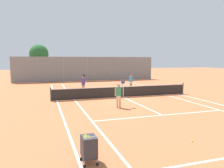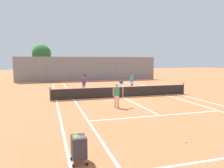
{
  "view_description": "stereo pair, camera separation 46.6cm",
  "coord_description": "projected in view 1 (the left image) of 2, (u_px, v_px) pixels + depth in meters",
  "views": [
    {
      "loc": [
        -6.5,
        -17.21,
        3.16
      ],
      "look_at": [
        -0.52,
        1.5,
        1.0
      ],
      "focal_mm": 35.0,
      "sensor_mm": 36.0,
      "label": 1
    },
    {
      "loc": [
        -6.05,
        -17.35,
        3.16
      ],
      "look_at": [
        -0.52,
        1.5,
        1.0
      ],
      "focal_mm": 35.0,
      "sensor_mm": 36.0,
      "label": 2
    }
  ],
  "objects": [
    {
      "name": "ground_plane",
      "position": [
        123.0,
        97.0,
        18.61
      ],
      "size": [
        120.0,
        120.0,
        0.0
      ],
      "primitive_type": "plane",
      "color": "#BC663D"
    },
    {
      "name": "court_line_markings",
      "position": [
        123.0,
        97.0,
        18.61
      ],
      "size": [
        11.1,
        23.9,
        0.01
      ],
      "color": "white",
      "rests_on": "ground"
    },
    {
      "name": "tennis_net",
      "position": [
        123.0,
        91.0,
        18.55
      ],
      "size": [
        12.0,
        0.1,
        1.07
      ],
      "color": "#474C47",
      "rests_on": "ground"
    },
    {
      "name": "ball_cart",
      "position": [
        89.0,
        146.0,
        6.66
      ],
      "size": [
        0.5,
        0.64,
        0.96
      ],
      "color": "#2D2D33",
      "rests_on": "ground"
    },
    {
      "name": "player_near_side",
      "position": [
        119.0,
        94.0,
        14.41
      ],
      "size": [
        0.85,
        0.68,
        1.77
      ],
      "color": "#D8A884",
      "rests_on": "ground"
    },
    {
      "name": "player_far_left",
      "position": [
        83.0,
        82.0,
        21.81
      ],
      "size": [
        0.44,
        0.89,
        1.77
      ],
      "color": "tan",
      "rests_on": "ground"
    },
    {
      "name": "player_far_right",
      "position": [
        131.0,
        81.0,
        23.7
      ],
      "size": [
        0.44,
        0.56,
        1.6
      ],
      "color": "#936B4C",
      "rests_on": "ground"
    },
    {
      "name": "loose_tennis_ball_0",
      "position": [
        94.0,
        110.0,
        13.82
      ],
      "size": [
        0.07,
        0.07,
        0.07
      ],
      "primitive_type": "sphere",
      "color": "#D1DB33",
      "rests_on": "ground"
    },
    {
      "name": "loose_tennis_ball_1",
      "position": [
        192.0,
        141.0,
        8.46
      ],
      "size": [
        0.07,
        0.07,
        0.07
      ],
      "primitive_type": "sphere",
      "color": "#D1DB33",
      "rests_on": "ground"
    },
    {
      "name": "back_fence",
      "position": [
        88.0,
        69.0,
        32.88
      ],
      "size": [
        21.37,
        0.08,
        3.66
      ],
      "color": "gray",
      "rests_on": "ground"
    },
    {
      "name": "tree_behind_left",
      "position": [
        39.0,
        54.0,
        32.93
      ],
      "size": [
        2.82,
        2.82,
        5.52
      ],
      "color": "brown",
      "rests_on": "ground"
    }
  ]
}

